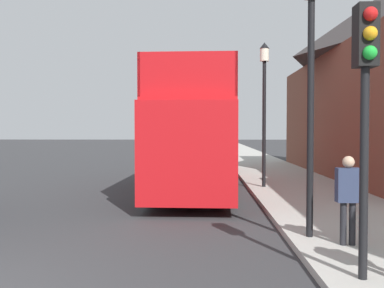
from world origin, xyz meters
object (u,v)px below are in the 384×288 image
at_px(traffic_signal, 366,79).
at_px(lamp_post_nearest, 311,51).
at_px(tour_bus, 197,138).
at_px(pedestrian_second, 348,192).
at_px(parked_car_ahead_of_bus, 213,158).
at_px(lamp_post_second, 264,89).

relative_size(traffic_signal, lamp_post_nearest, 0.72).
relative_size(tour_bus, pedestrian_second, 6.13).
xyz_separation_m(tour_bus, lamp_post_nearest, (2.29, -7.23, 1.81)).
distance_m(pedestrian_second, lamp_post_nearest, 2.73).
xyz_separation_m(pedestrian_second, lamp_post_nearest, (-0.53, 0.62, 2.60)).
distance_m(parked_car_ahead_of_bus, lamp_post_second, 7.70).
height_order(tour_bus, lamp_post_second, lamp_post_second).
distance_m(tour_bus, lamp_post_nearest, 7.80).
height_order(traffic_signal, lamp_post_nearest, lamp_post_nearest).
height_order(tour_bus, parked_car_ahead_of_bus, tour_bus).
xyz_separation_m(parked_car_ahead_of_bus, lamp_post_nearest, (1.55, -14.48, 2.96)).
relative_size(traffic_signal, lamp_post_second, 0.73).
relative_size(tour_bus, lamp_post_nearest, 1.87).
relative_size(parked_car_ahead_of_bus, pedestrian_second, 2.81).
bearing_deg(parked_car_ahead_of_bus, pedestrian_second, -84.40).
bearing_deg(pedestrian_second, traffic_signal, -101.47).
bearing_deg(lamp_post_second, traffic_signal, -89.88).
bearing_deg(tour_bus, lamp_post_nearest, -70.28).
xyz_separation_m(tour_bus, parked_car_ahead_of_bus, (0.74, 7.26, -1.15)).
bearing_deg(pedestrian_second, tour_bus, 109.80).
relative_size(pedestrian_second, lamp_post_second, 0.31).
bearing_deg(parked_car_ahead_of_bus, lamp_post_second, -78.54).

